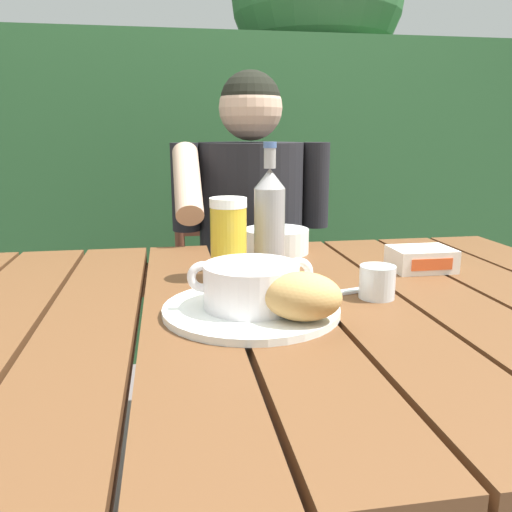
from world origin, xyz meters
TOP-DOWN VIEW (x-y plane):
  - dining_table at (0.00, 0.00)m, footprint 1.36×0.99m
  - hedge_backdrop at (0.12, 1.85)m, footprint 3.36×0.89m
  - chair_near_diner at (0.08, 0.93)m, footprint 0.47×0.47m
  - person_eating at (0.08, 0.74)m, footprint 0.48×0.47m
  - serving_plate at (-0.05, -0.03)m, footprint 0.29×0.29m
  - soup_bowl at (-0.05, -0.03)m, footprint 0.20×0.15m
  - bread_roll at (0.02, -0.11)m, footprint 0.14×0.13m
  - beer_glass at (-0.06, 0.18)m, footprint 0.07×0.07m
  - beer_bottle at (0.03, 0.23)m, footprint 0.06×0.06m
  - water_glass_small at (0.18, 0.01)m, footprint 0.06×0.06m
  - butter_tub at (0.35, 0.18)m, footprint 0.13×0.10m
  - table_knife at (0.11, 0.03)m, footprint 0.16×0.06m
  - diner_bowl at (0.08, 0.39)m, footprint 0.16×0.16m

SIDE VIEW (x-z plane):
  - chair_near_diner at x=0.08m, z-range 0.01..0.90m
  - dining_table at x=0.00m, z-range 0.30..1.08m
  - person_eating at x=0.08m, z-range 0.11..1.35m
  - table_knife at x=0.11m, z-range 0.78..0.79m
  - serving_plate at x=-0.05m, z-range 0.78..0.79m
  - butter_tub at x=0.35m, z-range 0.78..0.83m
  - diner_bowl at x=0.08m, z-range 0.78..0.84m
  - water_glass_small at x=0.18m, z-range 0.78..0.84m
  - bread_roll at x=0.02m, z-range 0.79..0.86m
  - soup_bowl at x=-0.05m, z-range 0.79..0.87m
  - beer_glass at x=-0.06m, z-range 0.78..0.94m
  - beer_bottle at x=0.03m, z-range 0.76..1.02m
  - hedge_backdrop at x=0.12m, z-range -0.17..2.02m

